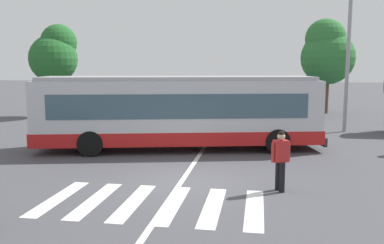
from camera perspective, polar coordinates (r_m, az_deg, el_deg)
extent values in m
plane|color=#47474C|center=(12.58, -0.69, -8.33)|extent=(160.00, 160.00, 0.00)
cylinder|color=black|center=(19.00, 9.89, -1.38)|extent=(1.04, 0.52, 1.00)
cylinder|color=black|center=(16.77, 11.77, -2.65)|extent=(1.04, 0.52, 1.00)
cylinder|color=black|center=(18.70, -12.69, -1.60)|extent=(1.04, 0.52, 1.00)
cylinder|color=black|center=(16.42, -13.94, -2.94)|extent=(1.04, 0.52, 1.00)
cube|color=silver|center=(17.16, -1.92, 1.55)|extent=(11.82, 5.10, 2.55)
cube|color=red|center=(17.30, -1.90, -1.75)|extent=(11.93, 5.16, 0.55)
cube|color=#3D5666|center=(17.13, -1.92, 2.56)|extent=(10.48, 4.84, 0.96)
cube|color=#3D5666|center=(18.26, 16.50, 2.25)|extent=(0.55, 2.19, 1.63)
cube|color=black|center=(18.20, 16.61, 5.04)|extent=(0.50, 1.90, 0.28)
cube|color=#99999E|center=(17.07, -1.94, 6.07)|extent=(11.32, 4.80, 0.16)
cube|color=#28282B|center=(18.48, 16.67, -2.07)|extent=(0.70, 2.51, 0.36)
cylinder|color=black|center=(11.95, 11.86, -7.26)|extent=(0.16, 0.16, 0.85)
cylinder|color=black|center=(11.76, 12.40, -7.51)|extent=(0.16, 0.16, 0.85)
cube|color=#B22323|center=(11.69, 12.23, -3.95)|extent=(0.47, 0.41, 0.60)
cylinder|color=#B22323|center=(11.58, 11.19, -4.19)|extent=(0.10, 0.10, 0.55)
cylinder|color=#B22323|center=(11.81, 13.24, -4.01)|extent=(0.10, 0.10, 0.55)
sphere|color=tan|center=(11.61, 12.29, -1.97)|extent=(0.22, 0.22, 0.22)
sphere|color=black|center=(11.60, 12.30, -1.65)|extent=(0.19, 0.19, 0.19)
cylinder|color=black|center=(31.25, -7.51, 1.91)|extent=(0.23, 0.65, 0.64)
cylinder|color=black|center=(30.90, -4.49, 1.89)|extent=(0.23, 0.65, 0.64)
cylinder|color=black|center=(28.56, -8.84, 1.34)|extent=(0.23, 0.65, 0.64)
cylinder|color=black|center=(28.18, -5.54, 1.30)|extent=(0.23, 0.65, 0.64)
cube|color=#C6B793|center=(29.68, -6.59, 2.24)|extent=(2.06, 4.59, 0.52)
cube|color=#3D5666|center=(29.55, -6.64, 3.15)|extent=(1.72, 2.24, 0.44)
cube|color=#C6B793|center=(29.53, -6.65, 3.51)|extent=(1.64, 2.06, 0.09)
cylinder|color=black|center=(31.17, -2.81, 1.96)|extent=(0.24, 0.65, 0.64)
cylinder|color=black|center=(30.97, 0.26, 1.93)|extent=(0.24, 0.65, 0.64)
cylinder|color=black|center=(28.43, -3.61, 1.38)|extent=(0.24, 0.65, 0.64)
cylinder|color=black|center=(28.21, -0.25, 1.35)|extent=(0.24, 0.65, 0.64)
cube|color=black|center=(29.65, -1.60, 2.28)|extent=(2.12, 4.61, 0.52)
cube|color=#3D5666|center=(29.52, -1.62, 3.19)|extent=(1.75, 2.26, 0.44)
cube|color=black|center=(29.50, -1.62, 3.55)|extent=(1.66, 2.08, 0.09)
cylinder|color=black|center=(30.56, 2.35, 1.84)|extent=(0.21, 0.64, 0.64)
cylinder|color=black|center=(30.43, 5.49, 1.79)|extent=(0.21, 0.64, 0.64)
cylinder|color=black|center=(27.80, 1.77, 1.25)|extent=(0.21, 0.64, 0.64)
cylinder|color=black|center=(27.66, 5.22, 1.19)|extent=(0.21, 0.64, 0.64)
cube|color=white|center=(29.07, 3.72, 2.16)|extent=(1.92, 4.54, 0.52)
cube|color=#3D5666|center=(28.93, 3.72, 3.09)|extent=(1.65, 2.19, 0.44)
cube|color=white|center=(28.92, 3.72, 3.45)|extent=(1.57, 2.01, 0.09)
cylinder|color=black|center=(30.52, 7.46, 1.77)|extent=(0.25, 0.65, 0.64)
cylinder|color=black|center=(30.63, 10.59, 1.73)|extent=(0.25, 0.65, 0.64)
cylinder|color=black|center=(27.75, 7.68, 1.17)|extent=(0.25, 0.65, 0.64)
cylinder|color=black|center=(27.87, 11.12, 1.12)|extent=(0.25, 0.65, 0.64)
cube|color=#196B70|center=(29.15, 9.22, 2.09)|extent=(2.15, 4.62, 0.52)
cube|color=#3D5666|center=(29.02, 9.25, 3.01)|extent=(1.76, 2.27, 0.44)
cube|color=#196B70|center=(29.00, 9.26, 3.38)|extent=(1.67, 2.09, 0.09)
cylinder|color=black|center=(30.54, 12.21, 1.67)|extent=(0.24, 0.65, 0.64)
cylinder|color=black|center=(30.77, 15.31, 1.61)|extent=(0.24, 0.65, 0.64)
cylinder|color=black|center=(27.79, 12.81, 1.05)|extent=(0.24, 0.65, 0.64)
cylinder|color=black|center=(28.03, 16.21, 1.00)|extent=(0.24, 0.65, 0.64)
cube|color=#234293|center=(29.24, 14.15, 1.97)|extent=(2.07, 4.60, 0.52)
cube|color=#3D5666|center=(29.10, 14.20, 2.89)|extent=(1.72, 2.25, 0.44)
cube|color=#234293|center=(29.09, 14.22, 3.25)|extent=(1.64, 2.06, 0.09)
cylinder|color=#939399|center=(23.16, 20.87, 9.08)|extent=(0.20, 0.20, 8.42)
cylinder|color=brown|center=(30.03, -18.48, 3.43)|extent=(0.36, 0.36, 2.83)
sphere|color=#236028|center=(29.97, -18.70, 8.31)|extent=(3.26, 3.26, 3.26)
sphere|color=#236028|center=(30.18, -18.01, 10.50)|extent=(2.45, 2.45, 2.45)
cylinder|color=brown|center=(31.98, 18.12, 3.59)|extent=(0.36, 0.36, 2.72)
sphere|color=#2D7033|center=(31.91, 18.33, 8.47)|extent=(3.89, 3.89, 3.89)
sphere|color=#2D7033|center=(31.93, 18.04, 10.93)|extent=(2.92, 2.92, 2.92)
cube|color=silver|center=(11.68, -18.06, -9.99)|extent=(0.45, 2.98, 0.01)
cube|color=silver|center=(11.25, -13.29, -10.49)|extent=(0.45, 2.98, 0.01)
cube|color=silver|center=(10.91, -8.18, -10.94)|extent=(0.45, 2.98, 0.01)
cube|color=silver|center=(10.66, -2.76, -11.34)|extent=(0.45, 2.98, 0.01)
cube|color=silver|center=(10.50, 2.89, -11.64)|extent=(0.45, 2.98, 0.01)
cube|color=silver|center=(10.44, 8.66, -11.83)|extent=(0.45, 2.98, 0.01)
cube|color=silver|center=(14.51, 0.00, -6.12)|extent=(0.16, 24.00, 0.01)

